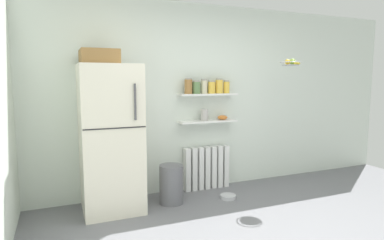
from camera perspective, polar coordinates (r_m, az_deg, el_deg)
The scene contains 17 objects.
ground_plane at distance 3.61m, azimuth 9.43°, elevation -18.71°, with size 7.04×7.04×0.00m, color slate.
back_wall at distance 4.65m, azimuth -0.41°, elevation 3.78°, with size 7.04×0.10×2.60m, color silver.
refrigerator at distance 4.00m, azimuth -13.99°, elevation -2.66°, with size 0.69×0.72×1.90m.
radiator at distance 4.77m, azimuth 2.53°, elevation -8.26°, with size 0.67×0.12×0.61m.
wall_shelf_lower at distance 4.62m, azimuth 2.73°, elevation -0.22°, with size 0.84×0.22×0.03m, color white.
wall_shelf_upper at distance 4.58m, azimuth 2.76°, elevation 4.46°, with size 0.84×0.22×0.03m, color white.
storage_jar_0 at distance 4.46m, azimuth -0.64°, elevation 5.91°, with size 0.11×0.11×0.21m.
storage_jar_1 at distance 4.51m, azimuth 0.75°, elevation 5.70°, with size 0.11×0.11×0.18m.
storage_jar_2 at distance 4.55m, azimuth 2.10°, elevation 5.84°, with size 0.08×0.08×0.20m.
storage_jar_3 at distance 4.60m, azimuth 3.43°, elevation 5.72°, with size 0.10×0.10×0.18m.
storage_jar_4 at distance 4.66m, azimuth 4.73°, elevation 5.90°, with size 0.10×0.10×0.21m.
storage_jar_5 at distance 4.71m, azimuth 6.00°, elevation 5.74°, with size 0.09×0.09×0.18m.
vase at distance 4.58m, azimuth 2.19°, elevation 0.90°, with size 0.11×0.11×0.16m, color #B2ADA8.
shelf_bowl at distance 4.71m, azimuth 5.32°, elevation 0.45°, with size 0.14×0.14×0.06m, color orange.
trash_bin at distance 4.25m, azimuth -3.61°, elevation -11.04°, with size 0.30×0.30×0.49m, color slate.
pet_food_bowl at distance 4.48m, azimuth 6.28°, elevation -13.09°, with size 0.21×0.21×0.05m, color #B7B7BC.
hanging_fruit_basket at distance 4.72m, azimuth 16.77°, elevation 9.51°, with size 0.28×0.28×0.09m.
Camera 1 is at (-1.75, -2.25, 1.57)m, focal length 30.74 mm.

